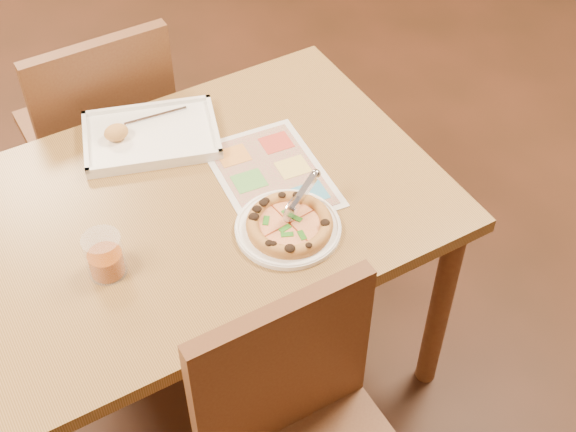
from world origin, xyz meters
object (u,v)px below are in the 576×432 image
pizza_cutter (300,197)px  chair_near (303,431)px  plate (288,228)px  menu (271,175)px  chair_far (101,121)px  glass_tumbler (105,257)px  dining_table (182,231)px  appetizer_tray (149,137)px  pizza (290,224)px

pizza_cutter → chair_near: bearing=-144.7°
plate → menu: plate is taller
chair_far → glass_tumbler: (-0.22, -0.70, 0.20)m
chair_near → chair_far: 1.20m
plate → menu: size_ratio=0.69×
dining_table → appetizer_tray: appetizer_tray is taller
pizza_cutter → plate: bearing=177.1°
dining_table → menu: menu is taller
pizza_cutter → appetizer_tray: 0.50m
chair_near → menu: chair_near is taller
chair_far → plate: 0.84m
pizza_cutter → glass_tumbler: size_ratio=1.17×
chair_far → pizza_cutter: size_ratio=3.65×
pizza → pizza_cutter: pizza_cutter is taller
plate → glass_tumbler: size_ratio=2.31×
dining_table → menu: bearing=-2.6°
chair_far → pizza_cutter: (0.24, -0.78, 0.23)m
appetizer_tray → menu: bearing=-52.6°
chair_near → appetizer_tray: (0.04, 0.87, 0.17)m
chair_near → pizza: 0.48m
chair_far → pizza_cutter: bearing=107.0°
appetizer_tray → chair_far: bearing=96.5°
chair_near → plate: size_ratio=1.84×
glass_tumbler → pizza_cutter: bearing=-9.6°
chair_far → plate: size_ratio=1.84×
pizza → appetizer_tray: size_ratio=0.51×
dining_table → glass_tumbler: (-0.22, -0.10, 0.13)m
appetizer_tray → glass_tumbler: glass_tumbler is taller
pizza → glass_tumbler: bearing=166.5°
chair_near → pizza_cutter: chair_near is taller
chair_near → menu: 0.66m
plate → pizza_cutter: (0.04, 0.02, 0.07)m
pizza_cutter → dining_table: bearing=117.8°
pizza → appetizer_tray: bearing=108.5°
plate → pizza: pizza is taller
chair_near → pizza_cutter: (0.24, 0.42, 0.23)m
menu → plate: bearing=-107.4°
chair_far → dining_table: bearing=90.0°
chair_near → pizza_cutter: 0.54m
pizza_cutter → appetizer_tray: size_ratio=0.31×
dining_table → appetizer_tray: (0.04, 0.27, 0.10)m
chair_near → pizza_cutter: bearing=60.3°
dining_table → chair_far: chair_far is taller
appetizer_tray → glass_tumbler: bearing=-125.0°
pizza → menu: pizza is taller
menu → chair_near: bearing=-113.3°
chair_far → appetizer_tray: chair_far is taller
appetizer_tray → plate: bearing=-71.5°
chair_far → glass_tumbler: 0.77m
plate → appetizer_tray: 0.50m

